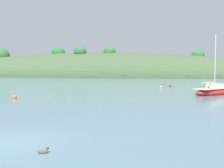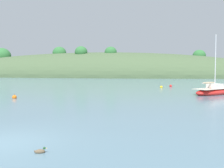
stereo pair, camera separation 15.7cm
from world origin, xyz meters
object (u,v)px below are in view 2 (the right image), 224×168
at_px(mooring_buoy_inner, 14,97).
at_px(duck_lead, 40,151).
at_px(mooring_buoy_outer, 161,87).
at_px(mooring_buoy_channel, 171,86).
at_px(sailboat_orange_cutter, 213,91).

bearing_deg(mooring_buoy_inner, duck_lead, -54.11).
xyz_separation_m(mooring_buoy_outer, mooring_buoy_channel, (1.49, 3.00, 0.00)).
height_order(mooring_buoy_inner, mooring_buoy_channel, same).
bearing_deg(sailboat_orange_cutter, mooring_buoy_outer, 121.83).
distance_m(sailboat_orange_cutter, mooring_buoy_channel, 13.70).
xyz_separation_m(mooring_buoy_inner, duck_lead, (10.61, -14.66, -0.07)).
xyz_separation_m(mooring_buoy_inner, mooring_buoy_channel, (15.37, 21.47, 0.00)).
bearing_deg(mooring_buoy_channel, sailboat_orange_cutter, -70.18).
bearing_deg(mooring_buoy_inner, mooring_buoy_outer, 53.07).
height_order(sailboat_orange_cutter, mooring_buoy_channel, sailboat_orange_cutter).
bearing_deg(mooring_buoy_channel, mooring_buoy_outer, -116.38).
xyz_separation_m(sailboat_orange_cutter, mooring_buoy_outer, (-6.13, 9.88, -0.25)).
distance_m(sailboat_orange_cutter, mooring_buoy_inner, 21.78).
height_order(mooring_buoy_outer, mooring_buoy_inner, same).
xyz_separation_m(mooring_buoy_outer, mooring_buoy_inner, (-13.88, -18.46, 0.00)).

